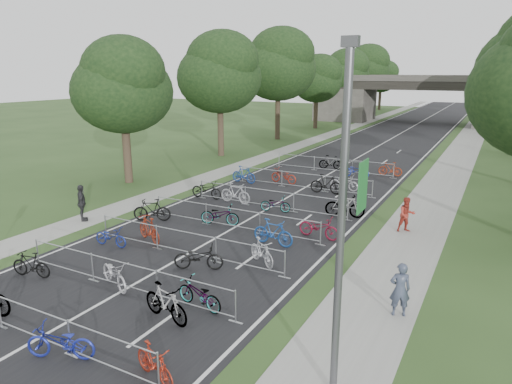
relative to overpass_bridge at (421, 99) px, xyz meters
The scene contains 49 objects.
ground 65.10m from the overpass_bridge, 90.00° to the right, with size 200.00×200.00×0.00m, color #2C471E.
road 15.41m from the overpass_bridge, 90.00° to the right, with size 11.00×140.00×0.01m, color black.
sidewalk_right 17.36m from the overpass_bridge, 61.93° to the right, with size 3.00×140.00×0.01m, color gray.
sidewalk_left 17.14m from the overpass_bridge, 116.57° to the right, with size 2.00×140.00×0.01m, color gray.
lane_markings 15.41m from the overpass_bridge, 90.00° to the right, with size 0.12×140.00×0.00m, color silver.
overpass_bridge is the anchor object (origin of this frame).
lamppost 63.55m from the overpass_bridge, 82.47° to the right, with size 0.61×0.65×8.21m.
tree_left_0 50.47m from the overpass_bridge, 103.07° to the right, with size 6.72×6.72×10.25m.
tree_left_1 38.97m from the overpass_bridge, 107.08° to the right, with size 7.56×7.56×11.53m.
tree_left_2 27.92m from the overpass_bridge, 114.44° to the right, with size 8.40×8.40×12.81m.
tree_left_3 17.59m from the overpass_bridge, 131.07° to the right, with size 6.72×6.72×10.25m.
tree_left_4 12.05m from the overpass_bridge, behind, with size 7.56×7.56×11.53m.
tree_left_5 16.44m from the overpass_bridge, 136.20° to the left, with size 8.40×8.40×12.81m.
tree_left_6 25.77m from the overpass_bridge, 116.43° to the left, with size 6.72×6.72×10.25m.
barrier_row_0 65.07m from the overpass_bridge, 90.00° to the right, with size 9.70×0.08×1.10m.
barrier_row_1 61.47m from the overpass_bridge, 90.00° to the right, with size 9.70×0.08×1.10m.
barrier_row_2 57.88m from the overpass_bridge, 90.00° to the right, with size 9.70×0.08×1.10m.
barrier_row_3 54.08m from the overpass_bridge, 90.00° to the right, with size 9.70×0.08×1.10m.
barrier_row_4 50.09m from the overpass_bridge, 90.00° to the right, with size 9.70×0.08×1.10m.
barrier_row_5 45.10m from the overpass_bridge, 90.00° to the right, with size 9.70×0.08×1.10m.
barrier_row_6 39.11m from the overpass_bridge, 90.00° to the right, with size 9.70×0.08×1.10m.
bike_2 65.30m from the overpass_bridge, 88.76° to the right, with size 0.67×1.91×1.00m, color navy.
bike_3 64.93m from the overpass_bridge, 86.26° to the right, with size 0.47×1.65×0.99m, color maroon.
bike_4 62.45m from the overpass_bridge, 93.52° to the right, with size 0.47×1.68×1.01m, color black.
bike_5 61.47m from the overpass_bridge, 90.41° to the right, with size 0.69×1.99×1.04m, color #AAA9B0.
bike_6 62.43m from the overpass_bridge, 87.58° to the right, with size 0.56×1.99×1.20m, color #A3A6AB.
bike_7 61.35m from the overpass_bridge, 87.10° to the right, with size 0.65×1.86×0.98m, color #A3A6AB.
bike_8 58.71m from the overpass_bridge, 93.46° to the right, with size 0.59×1.69×0.89m, color navy.
bike_9 57.41m from the overpass_bridge, 92.41° to the right, with size 0.57×2.01×1.21m, color maroon.
bike_10 58.80m from the overpass_bridge, 88.71° to the right, with size 0.68×1.94×1.02m, color black.
bike_11 57.28m from the overpass_bridge, 86.72° to the right, with size 0.50×1.77×1.06m, color #ABACB3.
bike_12 55.15m from the overpass_bridge, 94.48° to the right, with size 0.55×1.96×1.18m, color black.
bike_13 53.87m from the overpass_bridge, 90.92° to the right, with size 0.70×2.01×1.06m, color #A3A6AB.
bike_14 55.14m from the overpass_bridge, 87.15° to the right, with size 0.56×1.99×1.20m, color navy.
bike_15 53.43m from the overpass_bridge, 85.48° to the right, with size 0.70×2.01×1.06m, color maroon.
bike_16 50.19m from the overpass_bridge, 94.92° to the right, with size 0.73×2.10×1.10m, color black.
bike_17 50.13m from the overpass_bridge, 92.53° to the right, with size 0.57×2.02×1.21m, color #A1A2A9.
bike_18 50.53m from the overpass_bridge, 89.28° to the right, with size 0.59×1.70×0.89m, color #A3A6AB.
bike_19 49.83m from the overpass_bridge, 85.04° to the right, with size 0.59×2.10×1.26m, color #A3A6AB.
bike_20 45.64m from the overpass_bridge, 95.42° to the right, with size 0.55×1.95×1.17m, color navy.
bike_21 44.30m from the overpass_bridge, 92.33° to the right, with size 0.70×2.01×1.06m, color maroon.
bike_22 45.53m from the overpass_bridge, 87.77° to the right, with size 0.59×2.08×1.25m, color black.
bike_23 44.21m from the overpass_bridge, 86.74° to the right, with size 0.67×1.92×1.01m, color #AAAAB2.
bike_25 38.22m from the overpass_bridge, 90.76° to the right, with size 0.52×1.85×1.11m, color #A3A6AB.
bike_26 40.19m from the overpass_bridge, 87.00° to the right, with size 0.70×2.01×1.06m, color #1C2F9C.
bike_27 38.62m from the overpass_bridge, 83.73° to the right, with size 0.49×1.75×1.05m, color #993016.
pedestrian_a 59.30m from the overpass_bridge, 81.33° to the right, with size 0.65×0.43×1.78m, color #373E52.
pedestrian_b 51.00m from the overpass_bridge, 81.41° to the right, with size 0.83×0.65×1.71m, color #9D2D22.
pedestrian_c 57.16m from the overpass_bridge, 97.52° to the right, with size 1.13×0.47×1.92m, color #272729.
Camera 1 is at (11.14, -7.20, 7.52)m, focal length 32.00 mm.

